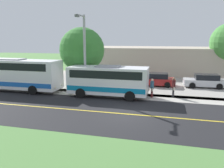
# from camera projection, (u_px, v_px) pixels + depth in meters

# --- Properties ---
(ground_plane) EXTENTS (120.00, 120.00, 0.00)m
(ground_plane) POSITION_uv_depth(u_px,v_px,m) (126.00, 114.00, 15.78)
(ground_plane) COLOR #548442
(road_surface) EXTENTS (8.00, 100.00, 0.01)m
(road_surface) POSITION_uv_depth(u_px,v_px,m) (126.00, 114.00, 15.78)
(road_surface) COLOR black
(road_surface) RESTS_ON ground
(sidewalk) EXTENTS (2.40, 100.00, 0.01)m
(sidewalk) POSITION_uv_depth(u_px,v_px,m) (136.00, 96.00, 20.72)
(sidewalk) COLOR #B2ADA3
(sidewalk) RESTS_ON ground
(parking_lot_surface) EXTENTS (14.00, 36.00, 0.01)m
(parking_lot_surface) POSITION_uv_depth(u_px,v_px,m) (169.00, 83.00, 26.85)
(parking_lot_surface) COLOR #9E9991
(parking_lot_surface) RESTS_ON ground
(road_centre_line) EXTENTS (0.16, 100.00, 0.00)m
(road_centre_line) POSITION_uv_depth(u_px,v_px,m) (126.00, 114.00, 15.78)
(road_centre_line) COLOR gold
(road_centre_line) RESTS_ON ground
(shuttle_bus_front) EXTENTS (2.69, 7.37, 2.87)m
(shuttle_bus_front) POSITION_uv_depth(u_px,v_px,m) (108.00, 80.00, 20.37)
(shuttle_bus_front) COLOR white
(shuttle_bus_front) RESTS_ON ground
(transit_bus_rear) EXTENTS (2.65, 10.99, 3.30)m
(transit_bus_rear) POSITION_uv_depth(u_px,v_px,m) (10.00, 73.00, 22.82)
(transit_bus_rear) COLOR white
(transit_bus_rear) RESTS_ON ground
(pedestrian_with_bags) EXTENTS (0.72, 0.34, 1.82)m
(pedestrian_with_bags) POSITION_uv_depth(u_px,v_px,m) (174.00, 87.00, 20.23)
(pedestrian_with_bags) COLOR #262628
(pedestrian_with_bags) RESTS_ON ground
(pedestrian_waiting) EXTENTS (0.72, 0.34, 1.74)m
(pedestrian_waiting) POSITION_uv_depth(u_px,v_px,m) (152.00, 87.00, 20.12)
(pedestrian_waiting) COLOR #4C1919
(pedestrian_waiting) RESTS_ON ground
(street_light_pole) EXTENTS (1.97, 0.24, 7.42)m
(street_light_pole) POSITION_uv_depth(u_px,v_px,m) (84.00, 51.00, 20.78)
(street_light_pole) COLOR #9E9EA3
(street_light_pole) RESTS_ON ground
(parked_car_near) EXTENTS (2.16, 4.47, 1.45)m
(parked_car_near) POSITION_uv_depth(u_px,v_px,m) (155.00, 80.00, 25.27)
(parked_car_near) COLOR #A51E1E
(parked_car_near) RESTS_ON ground
(parked_car_far) EXTENTS (2.16, 4.47, 1.45)m
(parked_car_far) POSITION_uv_depth(u_px,v_px,m) (205.00, 81.00, 24.44)
(parked_car_far) COLOR silver
(parked_car_far) RESTS_ON ground
(tree_curbside) EXTENTS (4.73, 4.73, 6.47)m
(tree_curbside) POSITION_uv_depth(u_px,v_px,m) (82.00, 50.00, 23.48)
(tree_curbside) COLOR brown
(tree_curbside) RESTS_ON ground
(commercial_building) EXTENTS (10.00, 22.24, 3.96)m
(commercial_building) POSITION_uv_depth(u_px,v_px,m) (144.00, 59.00, 35.97)
(commercial_building) COLOR #B7A893
(commercial_building) RESTS_ON ground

